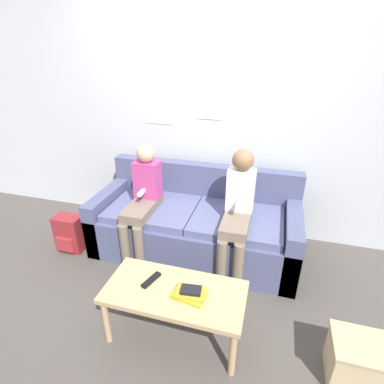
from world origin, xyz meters
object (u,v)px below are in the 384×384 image
at_px(couch, 196,225).
at_px(person_right, 238,208).
at_px(person_left, 143,198).
at_px(backpack, 70,234).
at_px(tv_remote, 151,280).
at_px(storage_box, 358,362).
at_px(coffee_table, 175,296).

xyz_separation_m(couch, person_right, (0.43, -0.19, 0.36)).
relative_size(person_left, backpack, 2.89).
relative_size(tv_remote, storage_box, 0.50).
relative_size(person_left, tv_remote, 6.33).
distance_m(person_right, storage_box, 1.33).
distance_m(coffee_table, person_left, 1.07).
bearing_deg(coffee_table, storage_box, -0.40).
bearing_deg(storage_box, person_left, 154.54).
bearing_deg(coffee_table, tv_remote, 168.72).
xyz_separation_m(tv_remote, backpack, (-1.18, 0.64, -0.24)).
xyz_separation_m(person_right, tv_remote, (-0.48, -0.82, -0.21)).
bearing_deg(couch, coffee_table, -82.53).
bearing_deg(tv_remote, coffee_table, 7.31).
distance_m(person_left, storage_box, 2.04).
bearing_deg(person_right, couch, 155.89).
relative_size(coffee_table, tv_remote, 5.52).
xyz_separation_m(couch, backpack, (-1.23, -0.37, -0.09)).
distance_m(couch, backpack, 1.29).
bearing_deg(person_left, tv_remote, -62.66).
relative_size(coffee_table, storage_box, 2.75).
relative_size(person_right, tv_remote, 6.52).
height_order(couch, person_right, person_right).
xyz_separation_m(storage_box, backpack, (-2.55, 0.68, 0.03)).
bearing_deg(person_left, person_right, 0.47).
bearing_deg(backpack, person_left, 12.78).
bearing_deg(person_right, person_left, -179.53).
bearing_deg(coffee_table, person_left, 125.53).
xyz_separation_m(tv_remote, storage_box, (1.37, -0.05, -0.27)).
bearing_deg(couch, tv_remote, -92.76).
distance_m(storage_box, backpack, 2.64).
xyz_separation_m(couch, person_left, (-0.47, -0.20, 0.34)).
bearing_deg(person_left, coffee_table, -54.47).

